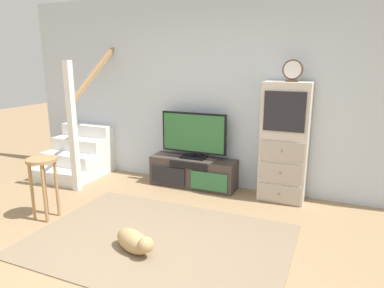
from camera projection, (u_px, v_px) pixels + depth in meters
ground_plane at (126, 273)px, 3.02m from camera, size 20.00×20.00×0.00m
back_wall at (220, 93)px, 4.90m from camera, size 6.40×0.12×2.70m
area_rug at (159, 240)px, 3.56m from camera, size 2.60×1.80×0.01m
media_console at (193, 172)px, 5.04m from camera, size 1.26×0.38×0.43m
television at (194, 134)px, 4.93m from camera, size 0.97×0.22×0.66m
side_cabinet at (284, 143)px, 4.43m from camera, size 0.58×0.38×1.54m
desk_clock at (293, 71)px, 4.19m from camera, size 0.24×0.08×0.27m
staircase at (86, 149)px, 5.76m from camera, size 1.00×1.36×2.20m
bar_stool_near at (43, 174)px, 3.96m from camera, size 0.34×0.34×0.72m
dog at (134, 241)px, 3.32m from camera, size 0.52×0.35×0.23m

